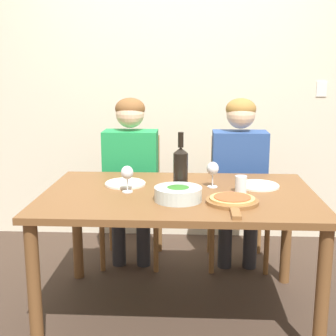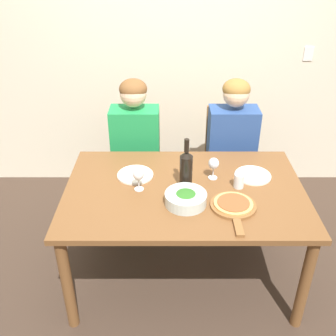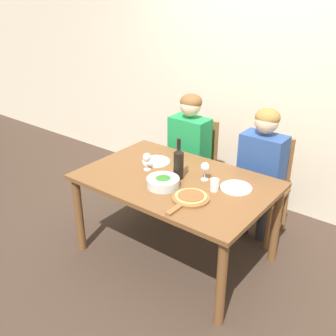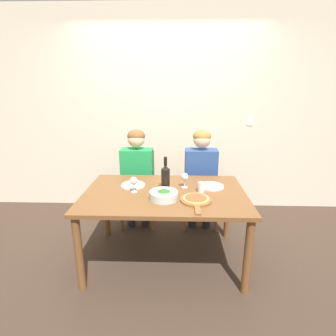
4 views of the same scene
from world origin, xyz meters
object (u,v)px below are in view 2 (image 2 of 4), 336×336
dinner_plate_right (254,175)px  wine_glass_left (139,175)px  broccoli_bowl (186,198)px  chair_left (138,159)px  pizza_on_board (234,206)px  water_tumbler (240,181)px  chair_right (229,159)px  wine_glass_right (215,164)px  person_woman (136,140)px  wine_bottle (187,168)px  dinner_plate_left (136,174)px  person_man (233,140)px

dinner_plate_right → wine_glass_left: bearing=-168.2°
broccoli_bowl → dinner_plate_right: (0.47, 0.31, -0.03)m
chair_left → dinner_plate_right: size_ratio=3.80×
pizza_on_board → water_tumbler: bearing=73.9°
water_tumbler → dinner_plate_right: bearing=48.0°
chair_right → wine_glass_right: size_ratio=6.10×
person_woman → broccoli_bowl: 0.94m
person_woman → pizza_on_board: (0.65, -0.91, 0.02)m
person_woman → dinner_plate_right: 1.00m
chair_left → pizza_on_board: (0.65, -1.02, 0.26)m
wine_glass_left → wine_glass_right: 0.50m
wine_bottle → pizza_on_board: wine_bottle is taller
dinner_plate_left → wine_bottle: bearing=-21.3°
person_woman → wine_bottle: size_ratio=3.60×
person_woman → water_tumbler: 0.99m
dinner_plate_left → wine_glass_left: bearing=-77.7°
wine_glass_left → person_woman: bearing=96.1°
broccoli_bowl → pizza_on_board: bearing=-8.5°
chair_right → wine_glass_left: size_ratio=6.10×
chair_right → wine_bottle: size_ratio=2.73×
chair_left → broccoli_bowl: bearing=-69.8°
person_woman → wine_glass_right: person_woman is taller
wine_bottle → wine_glass_right: (0.18, 0.10, -0.03)m
person_woman → dinner_plate_right: bearing=-34.0°
wine_bottle → water_tumbler: wine_bottle is taller
wine_glass_left → dinner_plate_left: bearing=102.3°
chair_left → wine_bottle: size_ratio=2.73×
wine_bottle → wine_glass_right: 0.21m
chair_left → dinner_plate_left: size_ratio=3.80×
wine_glass_left → dinner_plate_right: bearing=11.8°
water_tumbler → person_man: bearing=85.1°
chair_right → pizza_on_board: chair_right is taller
person_man → dinner_plate_left: bearing=-143.0°
person_man → dinner_plate_left: person_man is taller
broccoli_bowl → pizza_on_board: broccoli_bowl is taller
chair_right → wine_glass_left: 1.14m
person_man → wine_glass_right: (-0.21, -0.58, 0.11)m
wine_bottle → dinner_plate_left: bearing=158.7°
broccoli_bowl → water_tumbler: bearing=27.6°
wine_bottle → wine_glass_left: wine_bottle is taller
chair_right → wine_glass_right: (-0.21, -0.69, 0.35)m
chair_right → dinner_plate_right: size_ratio=3.80×
wine_bottle → person_woman: bearing=118.7°
broccoli_bowl → water_tumbler: water_tumbler is taller
person_man → broccoli_bowl: person_man is taller
chair_left → dinner_plate_left: 0.71m
person_man → wine_glass_right: person_man is taller
broccoli_bowl → wine_glass_right: wine_glass_right is taller
chair_left → chair_right: bearing=0.0°
person_woman → wine_glass_left: bearing=-83.9°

